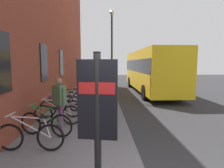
{
  "coord_description": "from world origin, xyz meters",
  "views": [
    {
      "loc": [
        -2.95,
        0.89,
        2.36
      ],
      "look_at": [
        3.48,
        0.58,
        1.66
      ],
      "focal_mm": 30.17,
      "sensor_mm": 36.0,
      "label": 1
    }
  ],
  "objects_px": {
    "bicycle_under_window": "(64,103)",
    "bicycle_end_of_row": "(69,99)",
    "bicycle_far_end": "(61,108)",
    "pedestrian_near_bus": "(59,98)",
    "transit_info_sign": "(98,111)",
    "pedestrian_by_facade": "(102,95)",
    "street_lamp": "(112,47)",
    "bicycle_by_door": "(30,136)",
    "city_bus": "(150,69)",
    "bicycle_leaning_wall": "(57,114)",
    "bicycle_mid_rack": "(46,124)"
  },
  "relations": [
    {
      "from": "bicycle_under_window",
      "to": "bicycle_end_of_row",
      "type": "xyz_separation_m",
      "value": [
        0.98,
        -0.03,
        0.0
      ]
    },
    {
      "from": "bicycle_far_end",
      "to": "pedestrian_near_bus",
      "type": "relative_size",
      "value": 1.01
    },
    {
      "from": "transit_info_sign",
      "to": "bicycle_end_of_row",
      "type": "bearing_deg",
      "value": 13.23
    },
    {
      "from": "pedestrian_by_facade",
      "to": "bicycle_under_window",
      "type": "bearing_deg",
      "value": 49.13
    },
    {
      "from": "pedestrian_near_bus",
      "to": "pedestrian_by_facade",
      "type": "relative_size",
      "value": 1.07
    },
    {
      "from": "bicycle_under_window",
      "to": "bicycle_end_of_row",
      "type": "distance_m",
      "value": 0.98
    },
    {
      "from": "street_lamp",
      "to": "bicycle_by_door",
      "type": "bearing_deg",
      "value": 161.93
    },
    {
      "from": "bicycle_far_end",
      "to": "city_bus",
      "type": "distance_m",
      "value": 9.48
    },
    {
      "from": "city_bus",
      "to": "pedestrian_near_bus",
      "type": "bearing_deg",
      "value": 148.8
    },
    {
      "from": "transit_info_sign",
      "to": "pedestrian_by_facade",
      "type": "relative_size",
      "value": 1.46
    },
    {
      "from": "bicycle_under_window",
      "to": "transit_info_sign",
      "type": "bearing_deg",
      "value": -164.61
    },
    {
      "from": "pedestrian_near_bus",
      "to": "street_lamp",
      "type": "bearing_deg",
      "value": -19.51
    },
    {
      "from": "transit_info_sign",
      "to": "street_lamp",
      "type": "bearing_deg",
      "value": -3.94
    },
    {
      "from": "bicycle_under_window",
      "to": "city_bus",
      "type": "relative_size",
      "value": 0.16
    },
    {
      "from": "bicycle_end_of_row",
      "to": "city_bus",
      "type": "height_order",
      "value": "city_bus"
    },
    {
      "from": "bicycle_leaning_wall",
      "to": "pedestrian_near_bus",
      "type": "height_order",
      "value": "pedestrian_near_bus"
    },
    {
      "from": "bicycle_mid_rack",
      "to": "city_bus",
      "type": "xyz_separation_m",
      "value": [
        9.51,
        -5.66,
        1.41
      ]
    },
    {
      "from": "bicycle_under_window",
      "to": "pedestrian_near_bus",
      "type": "height_order",
      "value": "pedestrian_near_bus"
    },
    {
      "from": "bicycle_mid_rack",
      "to": "bicycle_end_of_row",
      "type": "xyz_separation_m",
      "value": [
        4.15,
        0.04,
        0.0
      ]
    },
    {
      "from": "bicycle_by_door",
      "to": "transit_info_sign",
      "type": "bearing_deg",
      "value": -141.01
    },
    {
      "from": "bicycle_far_end",
      "to": "bicycle_mid_rack",
      "type": "bearing_deg",
      "value": -179.87
    },
    {
      "from": "bicycle_leaning_wall",
      "to": "bicycle_under_window",
      "type": "distance_m",
      "value": 2.08
    },
    {
      "from": "bicycle_far_end",
      "to": "bicycle_end_of_row",
      "type": "distance_m",
      "value": 2.11
    },
    {
      "from": "pedestrian_near_bus",
      "to": "pedestrian_by_facade",
      "type": "bearing_deg",
      "value": -56.31
    },
    {
      "from": "pedestrian_by_facade",
      "to": "pedestrian_near_bus",
      "type": "bearing_deg",
      "value": 123.69
    },
    {
      "from": "bicycle_far_end",
      "to": "city_bus",
      "type": "xyz_separation_m",
      "value": [
        7.48,
        -5.66,
        1.41
      ]
    },
    {
      "from": "transit_info_sign",
      "to": "street_lamp",
      "type": "xyz_separation_m",
      "value": [
        9.72,
        -0.67,
        1.69
      ]
    },
    {
      "from": "bicycle_leaning_wall",
      "to": "bicycle_under_window",
      "type": "height_order",
      "value": "same"
    },
    {
      "from": "bicycle_mid_rack",
      "to": "bicycle_by_door",
      "type": "bearing_deg",
      "value": 174.69
    },
    {
      "from": "pedestrian_by_facade",
      "to": "street_lamp",
      "type": "bearing_deg",
      "value": -7.23
    },
    {
      "from": "transit_info_sign",
      "to": "city_bus",
      "type": "distance_m",
      "value": 13.35
    },
    {
      "from": "transit_info_sign",
      "to": "pedestrian_near_bus",
      "type": "height_order",
      "value": "transit_info_sign"
    },
    {
      "from": "city_bus",
      "to": "bicycle_mid_rack",
      "type": "bearing_deg",
      "value": 149.26
    },
    {
      "from": "bicycle_under_window",
      "to": "bicycle_end_of_row",
      "type": "relative_size",
      "value": 0.98
    },
    {
      "from": "bicycle_under_window",
      "to": "bicycle_end_of_row",
      "type": "bearing_deg",
      "value": -1.58
    },
    {
      "from": "bicycle_under_window",
      "to": "street_lamp",
      "type": "bearing_deg",
      "value": -36.14
    },
    {
      "from": "bicycle_by_door",
      "to": "bicycle_end_of_row",
      "type": "height_order",
      "value": "same"
    },
    {
      "from": "bicycle_mid_rack",
      "to": "city_bus",
      "type": "relative_size",
      "value": 0.16
    },
    {
      "from": "bicycle_under_window",
      "to": "transit_info_sign",
      "type": "distance_m",
      "value": 6.74
    },
    {
      "from": "bicycle_end_of_row",
      "to": "pedestrian_near_bus",
      "type": "xyz_separation_m",
      "value": [
        -3.51,
        -0.32,
        0.69
      ]
    },
    {
      "from": "pedestrian_near_bus",
      "to": "pedestrian_by_facade",
      "type": "xyz_separation_m",
      "value": [
        0.97,
        -1.46,
        -0.07
      ]
    },
    {
      "from": "bicycle_far_end",
      "to": "pedestrian_near_bus",
      "type": "distance_m",
      "value": 1.59
    },
    {
      "from": "bicycle_mid_rack",
      "to": "bicycle_end_of_row",
      "type": "height_order",
      "value": "same"
    },
    {
      "from": "bicycle_mid_rack",
      "to": "street_lamp",
      "type": "relative_size",
      "value": 0.31
    },
    {
      "from": "bicycle_by_door",
      "to": "pedestrian_by_facade",
      "type": "bearing_deg",
      "value": -34.9
    },
    {
      "from": "bicycle_far_end",
      "to": "transit_info_sign",
      "type": "xyz_separation_m",
      "value": [
        -5.26,
        -1.69,
        1.21
      ]
    },
    {
      "from": "bicycle_by_door",
      "to": "bicycle_leaning_wall",
      "type": "distance_m",
      "value": 2.13
    },
    {
      "from": "bicycle_by_door",
      "to": "transit_info_sign",
      "type": "height_order",
      "value": "transit_info_sign"
    },
    {
      "from": "bicycle_mid_rack",
      "to": "street_lamp",
      "type": "height_order",
      "value": "street_lamp"
    },
    {
      "from": "street_lamp",
      "to": "pedestrian_by_facade",
      "type": "bearing_deg",
      "value": 172.77
    }
  ]
}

